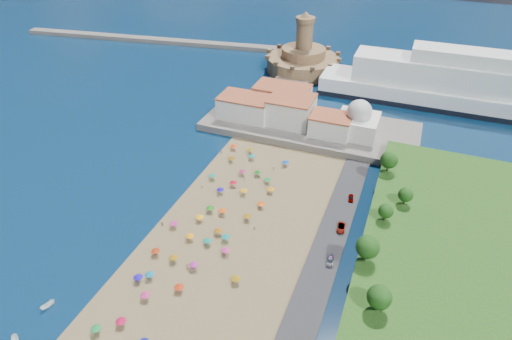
% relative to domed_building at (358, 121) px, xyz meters
% --- Properties ---
extents(ground, '(700.00, 700.00, 0.00)m').
position_rel_domed_building_xyz_m(ground, '(-30.00, -71.00, -8.97)').
color(ground, '#071938').
rests_on(ground, ground).
extents(terrace, '(90.00, 36.00, 3.00)m').
position_rel_domed_building_xyz_m(terrace, '(-20.00, 2.00, -7.47)').
color(terrace, '#59544C').
rests_on(terrace, ground).
extents(jetty, '(18.00, 70.00, 2.40)m').
position_rel_domed_building_xyz_m(jetty, '(-42.00, 37.00, -7.77)').
color(jetty, '#59544C').
rests_on(jetty, ground).
extents(breakwater, '(199.03, 34.77, 2.60)m').
position_rel_domed_building_xyz_m(breakwater, '(-140.00, 82.00, -7.67)').
color(breakwater, '#59544C').
rests_on(breakwater, ground).
extents(waterfront_buildings, '(57.00, 29.00, 11.00)m').
position_rel_domed_building_xyz_m(waterfront_buildings, '(-33.05, 2.64, -1.10)').
color(waterfront_buildings, silver).
rests_on(waterfront_buildings, terrace).
extents(domed_building, '(16.00, 16.00, 15.00)m').
position_rel_domed_building_xyz_m(domed_building, '(0.00, 0.00, 0.00)').
color(domed_building, silver).
rests_on(domed_building, terrace).
extents(fortress, '(40.00, 40.00, 32.40)m').
position_rel_domed_building_xyz_m(fortress, '(-42.00, 67.00, -2.29)').
color(fortress, '#936E49').
rests_on(fortress, ground).
extents(cruise_ship, '(150.82, 22.69, 32.95)m').
position_rel_domed_building_xyz_m(cruise_ship, '(49.19, 49.30, 0.78)').
color(cruise_ship, black).
rests_on(cruise_ship, ground).
extents(beach_parasols, '(30.51, 113.26, 2.20)m').
position_rel_domed_building_xyz_m(beach_parasols, '(-31.66, -80.08, -6.83)').
color(beach_parasols, gray).
rests_on(beach_parasols, beach).
extents(beachgoers, '(33.07, 100.91, 1.88)m').
position_rel_domed_building_xyz_m(beachgoers, '(-34.38, -67.31, -7.82)').
color(beachgoers, tan).
rests_on(beachgoers, beach).
extents(moored_boats, '(4.21, 14.57, 1.59)m').
position_rel_domed_building_xyz_m(moored_boats, '(-56.32, -117.30, -8.21)').
color(moored_boats, white).
rests_on(moored_boats, ground).
extents(parked_cars, '(2.76, 75.91, 1.41)m').
position_rel_domed_building_xyz_m(parked_cars, '(6.00, -67.40, -7.59)').
color(parked_cars, gray).
rests_on(parked_cars, promenade).
extents(hillside_trees, '(12.55, 110.98, 7.88)m').
position_rel_domed_building_xyz_m(hillside_trees, '(17.52, -75.03, 1.19)').
color(hillside_trees, '#382314').
rests_on(hillside_trees, hillside).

